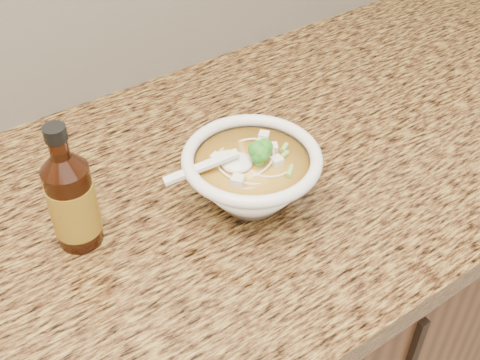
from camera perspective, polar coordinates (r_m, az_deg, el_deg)
soup_bowl at (r=0.85m, az=1.11°, el=0.26°), size 0.22×0.20×0.11m
hot_sauce_bottle at (r=0.80m, az=-15.62°, el=-1.90°), size 0.06×0.06×0.19m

